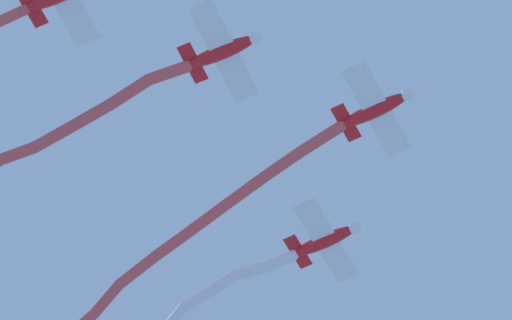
{
  "coord_description": "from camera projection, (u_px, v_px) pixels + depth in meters",
  "views": [
    {
      "loc": [
        29.29,
        8.69,
        5.33
      ],
      "look_at": [
        -4.09,
        -8.63,
        70.45
      ],
      "focal_mm": 79.97,
      "sensor_mm": 36.0,
      "label": 1
    }
  ],
  "objects": [
    {
      "name": "smoke_trail_right_wing",
      "position": [
        39.0,
        141.0,
        73.76
      ],
      "size": [
        1.51,
        22.62,
        2.26
      ],
      "color": "#DB4C4C"
    },
    {
      "name": "smoke_trail_lead",
      "position": [
        193.0,
        233.0,
        77.05
      ],
      "size": [
        6.58,
        25.09,
        2.5
      ],
      "color": "#DB4C4C"
    },
    {
      "name": "airplane_lead",
      "position": [
        376.0,
        109.0,
        73.34
      ],
      "size": [
        7.06,
        5.25,
        1.78
      ],
      "rotation": [
        0.0,
        0.0,
        1.56
      ],
      "color": "red"
    },
    {
      "name": "airplane_left_wing",
      "position": [
        326.0,
        240.0,
        78.42
      ],
      "size": [
        7.05,
        5.24,
        1.78
      ],
      "rotation": [
        0.0,
        0.0,
        1.56
      ],
      "color": "red"
    },
    {
      "name": "airplane_right_wing",
      "position": [
        223.0,
        51.0,
        71.6
      ],
      "size": [
        7.12,
        5.32,
        1.78
      ],
      "rotation": [
        0.0,
        0.0,
        1.63
      ],
      "color": "red"
    },
    {
      "name": "smoke_trail_left_wing",
      "position": [
        193.0,
        310.0,
        82.48
      ],
      "size": [
        5.33,
        18.16,
        2.23
      ],
      "color": "white"
    }
  ]
}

